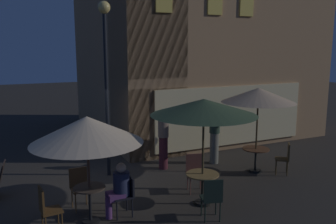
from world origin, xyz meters
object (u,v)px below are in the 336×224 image
cafe_table_0 (202,181)px  patron_standing_1 (163,140)px  cafe_table_1 (256,154)px  patio_umbrella_0 (204,107)px  cafe_chair_4 (80,184)px  patio_umbrella_1 (258,96)px  cafe_table_2 (90,198)px  patio_umbrella_2 (87,130)px  patron_standing_2 (214,136)px  cafe_chair_1 (195,170)px  cafe_chair_0 (212,196)px  cafe_chair_2 (285,156)px  street_lamp_near_corner (105,57)px  cafe_chair_5 (46,206)px  patron_seated_0 (119,186)px  cafe_chair_3 (126,192)px

cafe_table_0 → patron_standing_1: size_ratio=0.44×
cafe_table_1 → patio_umbrella_0: size_ratio=0.31×
cafe_table_0 → cafe_chair_4: size_ratio=0.83×
patio_umbrella_1 → cafe_chair_4: patio_umbrella_1 is taller
cafe_table_1 → cafe_table_2: bearing=-168.3°
cafe_table_1 → patio_umbrella_2: 5.46m
cafe_table_2 → cafe_chair_4: bearing=93.3°
patron_standing_2 → cafe_table_1: bearing=-18.3°
patron_standing_1 → patio_umbrella_1: bearing=-46.0°
cafe_chair_1 → cafe_chair_4: size_ratio=1.02×
patron_standing_2 → cafe_chair_0: bearing=-80.6°
patio_umbrella_0 → cafe_chair_4: size_ratio=2.70×
cafe_chair_2 → patron_standing_1: 3.58m
cafe_chair_0 → cafe_chair_4: size_ratio=1.02×
patio_umbrella_1 → patron_standing_1: patio_umbrella_1 is taller
street_lamp_near_corner → cafe_chair_5: (-2.01, -2.72, -2.81)m
cafe_chair_0 → patron_seated_0: size_ratio=0.78×
cafe_table_0 → patio_umbrella_1: size_ratio=0.31×
street_lamp_near_corner → patron_standing_1: (1.65, -0.16, -2.49)m
street_lamp_near_corner → cafe_chair_2: bearing=-24.3°
patio_umbrella_1 → cafe_chair_1: size_ratio=2.64×
patron_standing_2 → patron_standing_1: bearing=-144.4°
cafe_chair_0 → cafe_chair_5: bearing=90.5°
cafe_chair_3 → patron_seated_0: patron_seated_0 is taller
cafe_table_1 → cafe_chair_1: size_ratio=0.83×
patio_umbrella_1 → cafe_chair_0: 3.88m
cafe_chair_4 → cafe_chair_2: bearing=83.8°
patron_seated_0 → patron_standing_2: (3.82, 2.25, 0.21)m
cafe_chair_2 → cafe_table_1: bearing=-0.0°
cafe_chair_5 → patio_umbrella_0: bearing=-7.7°
cafe_chair_3 → patron_seated_0: (-0.14, -0.00, 0.16)m
cafe_chair_3 → patron_standing_1: 3.18m
cafe_table_1 → street_lamp_near_corner: bearing=158.8°
cafe_table_0 → cafe_chair_2: (3.19, 0.73, -0.01)m
cafe_table_1 → cafe_chair_1: cafe_chair_1 is taller
cafe_table_0 → patio_umbrella_0: patio_umbrella_0 is taller
cafe_table_0 → patio_umbrella_2: (-2.59, 0.20, 1.44)m
cafe_chair_0 → patron_standing_2: patron_standing_2 is taller
cafe_chair_1 → cafe_chair_2: bearing=105.5°
cafe_table_1 → patio_umbrella_1: patio_umbrella_1 is taller
cafe_table_2 → patio_umbrella_1: size_ratio=0.32×
cafe_table_0 → patio_umbrella_1: (2.56, 1.27, 1.72)m
street_lamp_near_corner → cafe_chair_0: street_lamp_near_corner is taller
cafe_table_2 → patron_standing_2: size_ratio=0.45×
cafe_chair_4 → patron_standing_1: size_ratio=0.52×
patron_standing_1 → cafe_table_1: bearing=-46.0°
patio_umbrella_1 → cafe_chair_0: (-2.79, -2.08, -1.72)m
cafe_table_1 → patio_umbrella_1: size_ratio=0.31×
cafe_table_2 → cafe_chair_1: size_ratio=0.83×
street_lamp_near_corner → patron_seated_0: bearing=-100.6°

